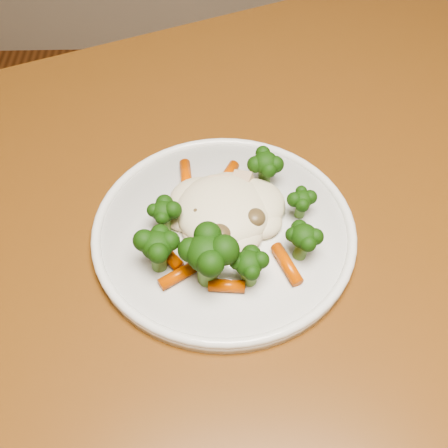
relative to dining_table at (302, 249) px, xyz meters
name	(u,v)px	position (x,y,z in m)	size (l,w,h in m)	color
dining_table	(302,249)	(0.00, 0.00, 0.00)	(1.34, 1.14, 0.75)	brown
plate	(224,232)	(-0.10, -0.06, 0.11)	(0.27, 0.27, 0.01)	white
meal	(224,222)	(-0.10, -0.07, 0.14)	(0.18, 0.19, 0.06)	beige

